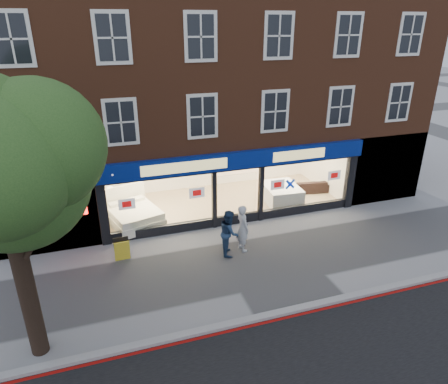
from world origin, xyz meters
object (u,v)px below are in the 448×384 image
display_bed (133,214)px  pedestrian_blue (229,232)px  a_board (122,250)px  pedestrian_grey (243,228)px  mattress_stack (281,193)px  sofa (309,186)px

display_bed → pedestrian_blue: 4.72m
display_bed → pedestrian_blue: (3.15, -3.48, 0.41)m
a_board → pedestrian_grey: size_ratio=0.46×
display_bed → a_board: display_bed is taller
a_board → mattress_stack: bearing=16.6°
a_board → pedestrian_grey: 4.52m
display_bed → mattress_stack: display_bed is taller
pedestrian_grey → mattress_stack: bearing=-53.3°
display_bed → sofa: size_ratio=1.37×
display_bed → pedestrian_blue: size_ratio=1.59×
display_bed → sofa: 8.92m
sofa → pedestrian_blue: 7.11m
a_board → pedestrian_blue: 3.98m
mattress_stack → a_board: (-7.71, -2.74, -0.07)m
sofa → pedestrian_grey: (-5.18, -4.07, 0.53)m
sofa → pedestrian_blue: (-5.74, -4.16, 0.49)m
sofa → display_bed: bearing=13.1°
display_bed → sofa: (8.90, 0.68, -0.07)m
mattress_stack → pedestrian_grey: (-3.27, -3.43, 0.44)m
pedestrian_grey → pedestrian_blue: size_ratio=1.05×
pedestrian_blue → a_board: bearing=93.1°
a_board → sofa: bearing=16.4°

